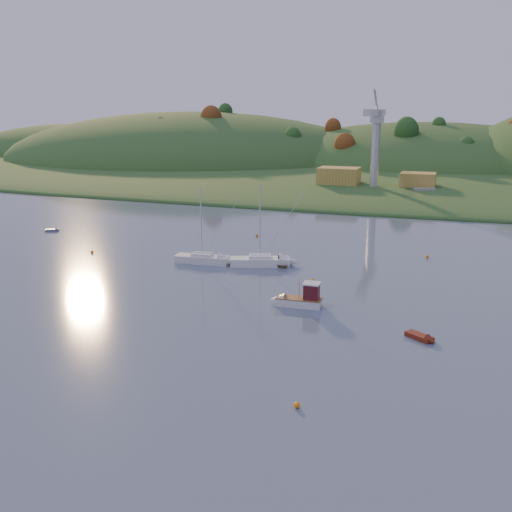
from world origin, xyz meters
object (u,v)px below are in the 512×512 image
(fishing_boat, at_px, (296,299))
(grey_dinghy, at_px, (55,230))
(sailboat_near, at_px, (260,261))
(canoe, at_px, (279,264))
(sailboat_far, at_px, (202,258))
(red_tender, at_px, (425,339))

(fishing_boat, distance_m, grey_dinghy, 61.02)
(sailboat_near, relative_size, canoe, 3.26)
(fishing_boat, xyz_separation_m, sailboat_near, (-9.77, 15.62, -0.11))
(grey_dinghy, bearing_deg, canoe, -37.81)
(fishing_boat, xyz_separation_m, grey_dinghy, (-55.02, 26.37, -0.67))
(canoe, xyz_separation_m, grey_dinghy, (-48.04, 10.32, -0.18))
(sailboat_near, xyz_separation_m, canoe, (2.79, 0.43, -0.39))
(sailboat_far, height_order, grey_dinghy, sailboat_far)
(fishing_boat, xyz_separation_m, sailboat_far, (-18.53, 14.21, -0.15))
(sailboat_near, distance_m, red_tender, 32.94)
(canoe, bearing_deg, grey_dinghy, 106.12)
(canoe, relative_size, grey_dinghy, 1.29)
(sailboat_near, distance_m, sailboat_far, 8.88)
(canoe, distance_m, red_tender, 31.19)
(grey_dinghy, bearing_deg, fishing_boat, -51.30)
(canoe, relative_size, red_tender, 1.08)
(fishing_boat, height_order, grey_dinghy, fishing_boat)
(sailboat_far, distance_m, grey_dinghy, 38.46)
(fishing_boat, bearing_deg, canoe, -69.27)
(canoe, height_order, grey_dinghy, canoe)
(fishing_boat, bearing_deg, red_tender, 155.48)
(sailboat_near, bearing_deg, grey_dinghy, 146.91)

